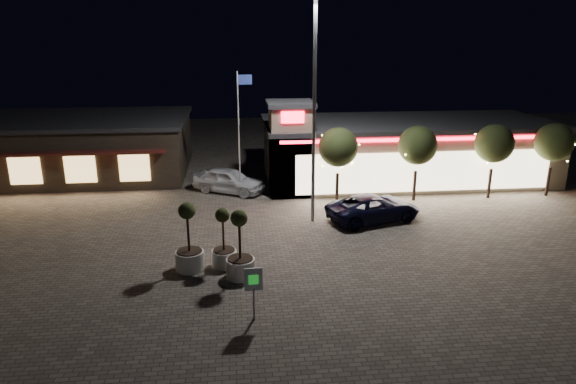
{
  "coord_description": "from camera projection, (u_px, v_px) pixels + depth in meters",
  "views": [
    {
      "loc": [
        -2.32,
        -19.15,
        10.3
      ],
      "look_at": [
        0.38,
        6.0,
        2.39
      ],
      "focal_mm": 32.0,
      "sensor_mm": 36.0,
      "label": 1
    }
  ],
  "objects": [
    {
      "name": "ground",
      "position": [
        294.0,
        289.0,
        21.49
      ],
      "size": [
        90.0,
        90.0,
        0.0
      ],
      "primitive_type": "plane",
      "color": "#675E53",
      "rests_on": "ground"
    },
    {
      "name": "retail_building",
      "position": [
        400.0,
        150.0,
        36.8
      ],
      "size": [
        20.4,
        8.4,
        6.1
      ],
      "color": "gray",
      "rests_on": "ground"
    },
    {
      "name": "restaurant_building",
      "position": [
        77.0,
        146.0,
        38.37
      ],
      "size": [
        16.4,
        11.0,
        4.3
      ],
      "color": "#382D23",
      "rests_on": "ground"
    },
    {
      "name": "floodlight_pole",
      "position": [
        314.0,
        97.0,
        27.19
      ],
      "size": [
        0.6,
        0.4,
        12.38
      ],
      "color": "gray",
      "rests_on": "ground"
    },
    {
      "name": "flagpole",
      "position": [
        240.0,
        124.0,
        32.21
      ],
      "size": [
        0.95,
        0.1,
        8.0
      ],
      "color": "white",
      "rests_on": "ground"
    },
    {
      "name": "string_tree_a",
      "position": [
        338.0,
        147.0,
        31.27
      ],
      "size": [
        2.42,
        2.42,
        4.79
      ],
      "color": "#332319",
      "rests_on": "ground"
    },
    {
      "name": "string_tree_b",
      "position": [
        418.0,
        146.0,
        31.78
      ],
      "size": [
        2.42,
        2.42,
        4.79
      ],
      "color": "#332319",
      "rests_on": "ground"
    },
    {
      "name": "string_tree_c",
      "position": [
        494.0,
        144.0,
        32.29
      ],
      "size": [
        2.42,
        2.42,
        4.79
      ],
      "color": "#332319",
      "rests_on": "ground"
    },
    {
      "name": "string_tree_d",
      "position": [
        554.0,
        142.0,
        32.7
      ],
      "size": [
        2.42,
        2.42,
        4.79
      ],
      "color": "#332319",
      "rests_on": "ground"
    },
    {
      "name": "pickup_truck",
      "position": [
        374.0,
        208.0,
        29.12
      ],
      "size": [
        5.89,
        3.94,
        1.5
      ],
      "primitive_type": "imported",
      "rotation": [
        0.0,
        0.0,
        1.86
      ],
      "color": "black",
      "rests_on": "ground"
    },
    {
      "name": "white_sedan",
      "position": [
        229.0,
        180.0,
        34.24
      ],
      "size": [
        5.18,
        4.02,
        1.65
      ],
      "primitive_type": "imported",
      "rotation": [
        0.0,
        0.0,
        1.07
      ],
      "color": "white",
      "rests_on": "ground"
    },
    {
      "name": "planter_left",
      "position": [
        189.0,
        249.0,
        23.0
      ],
      "size": [
        1.3,
        1.3,
        3.18
      ],
      "color": "white",
      "rests_on": "ground"
    },
    {
      "name": "planter_mid",
      "position": [
        240.0,
        257.0,
        22.29
      ],
      "size": [
        1.27,
        1.27,
        3.12
      ],
      "color": "white",
      "rests_on": "ground"
    },
    {
      "name": "planter_right",
      "position": [
        224.0,
        248.0,
        23.37
      ],
      "size": [
        1.14,
        1.14,
        2.81
      ],
      "color": "white",
      "rests_on": "ground"
    },
    {
      "name": "valet_sign",
      "position": [
        253.0,
        284.0,
        18.84
      ],
      "size": [
        0.69,
        0.11,
        2.08
      ],
      "color": "gray",
      "rests_on": "ground"
    }
  ]
}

